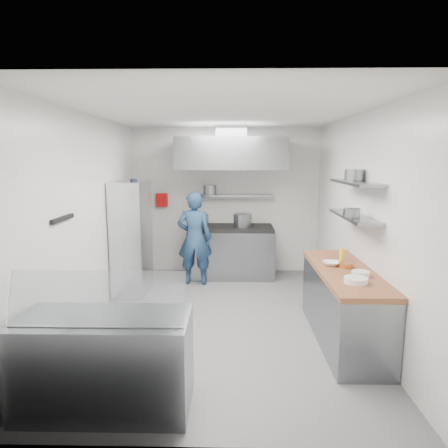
{
  "coord_description": "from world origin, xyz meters",
  "views": [
    {
      "loc": [
        0.12,
        -5.27,
        2.21
      ],
      "look_at": [
        0.0,
        0.6,
        1.25
      ],
      "focal_mm": 32.0,
      "sensor_mm": 36.0,
      "label": 1
    }
  ],
  "objects_px": {
    "gas_range": "(231,253)",
    "wire_rack": "(132,238)",
    "display_case": "(105,363)",
    "chef": "(194,238)"
  },
  "relations": [
    {
      "from": "gas_range",
      "to": "wire_rack",
      "type": "height_order",
      "value": "wire_rack"
    },
    {
      "from": "wire_rack",
      "to": "display_case",
      "type": "height_order",
      "value": "wire_rack"
    },
    {
      "from": "wire_rack",
      "to": "display_case",
      "type": "relative_size",
      "value": 1.23
    },
    {
      "from": "gas_range",
      "to": "wire_rack",
      "type": "relative_size",
      "value": 0.86
    },
    {
      "from": "gas_range",
      "to": "wire_rack",
      "type": "bearing_deg",
      "value": -149.59
    },
    {
      "from": "chef",
      "to": "gas_range",
      "type": "bearing_deg",
      "value": -141.63
    },
    {
      "from": "chef",
      "to": "wire_rack",
      "type": "xyz_separation_m",
      "value": [
        -0.99,
        -0.47,
        0.1
      ]
    },
    {
      "from": "wire_rack",
      "to": "display_case",
      "type": "distance_m",
      "value": 3.23
    },
    {
      "from": "display_case",
      "to": "chef",
      "type": "bearing_deg",
      "value": 82.79
    },
    {
      "from": "chef",
      "to": "wire_rack",
      "type": "bearing_deg",
      "value": 26.72
    }
  ]
}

